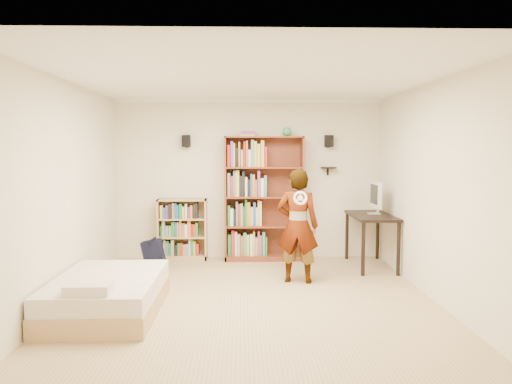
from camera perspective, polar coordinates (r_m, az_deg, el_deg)
The scene contains 14 objects.
ground at distance 6.29m, azimuth -0.48°, elevation -12.32°, with size 4.50×5.00×0.01m, color tan.
room_shell at distance 6.01m, azimuth -0.49°, elevation 3.94°, with size 4.52×5.02×2.71m.
crown_molding at distance 6.06m, azimuth -0.50°, elevation 12.56°, with size 4.50×5.00×0.06m.
speaker_left at distance 8.46m, azimuth -7.98°, elevation 5.79°, with size 0.14×0.12×0.20m, color black.
speaker_right at distance 8.53m, azimuth 8.33°, elevation 5.78°, with size 0.14×0.12×0.20m, color black.
wall_shelf at distance 8.55m, azimuth 8.29°, elevation 2.76°, with size 0.25×0.16×0.03m, color black.
tall_bookshelf at distance 8.36m, azimuth 0.91°, elevation -0.75°, with size 1.31×0.38×2.08m, color brown, non-canonical shape.
low_bookshelf at distance 8.52m, azimuth -8.40°, elevation -4.25°, with size 0.82×0.31×1.03m, color tan, non-canonical shape.
computer_desk at distance 8.14m, azimuth 13.00°, elevation -5.44°, with size 0.61×1.23×0.84m, color black, non-canonical shape.
imac at distance 8.12m, azimuth 13.37°, elevation -0.67°, with size 0.10×0.51×0.51m, color silver, non-canonical shape.
daybed at distance 6.03m, azimuth -16.59°, elevation -10.69°, with size 1.15×1.77×0.52m, color silver, non-canonical shape.
person at distance 6.99m, azimuth 4.78°, elevation -3.87°, with size 0.58×0.38×1.60m, color black.
wii_wheel at distance 6.65m, azimuth 5.09°, elevation -0.70°, with size 0.19×0.19×0.03m, color silver.
navy_bag at distance 8.07m, azimuth -11.62°, elevation -6.86°, with size 0.34×0.22×0.46m, color black, non-canonical shape.
Camera 1 is at (-0.12, -6.00, 1.86)m, focal length 35.00 mm.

